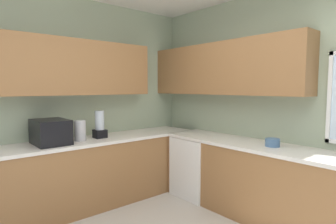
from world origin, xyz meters
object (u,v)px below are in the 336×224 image
at_px(dishwasher, 199,166).
at_px(kettle, 80,130).
at_px(blender_appliance, 100,126).
at_px(bowl, 272,143).
at_px(microwave, 51,132).

xyz_separation_m(dishwasher, kettle, (-0.64, -1.48, 0.59)).
height_order(dishwasher, blender_appliance, blender_appliance).
relative_size(dishwasher, bowl, 5.22).
bearing_deg(kettle, dishwasher, 66.65).
distance_m(dishwasher, blender_appliance, 1.51).
height_order(microwave, bowl, microwave).
relative_size(microwave, kettle, 1.87).
height_order(dishwasher, microwave, microwave).
relative_size(kettle, bowl, 1.60).
distance_m(kettle, bowl, 2.31).
distance_m(dishwasher, bowl, 1.22).
distance_m(bowl, blender_appliance, 2.16).
bearing_deg(blender_appliance, dishwasher, 61.25).
bearing_deg(bowl, kettle, -139.10).
distance_m(microwave, bowl, 2.57).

